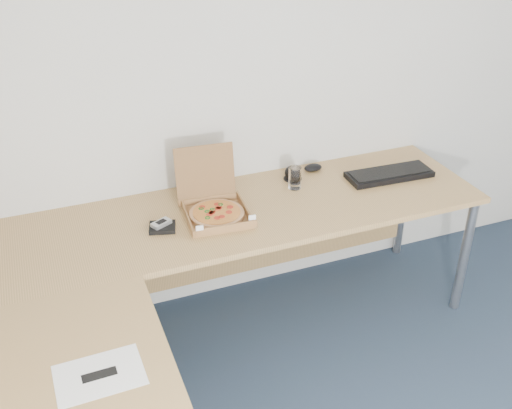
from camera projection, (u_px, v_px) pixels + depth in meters
name	position (u px, v px, depth m)	size (l,w,h in m)	color
desk	(200.00, 279.00, 2.56)	(2.50, 2.20, 0.73)	tan
pizza_box	(215.00, 209.00, 2.93)	(0.29, 0.34, 0.30)	olive
drinking_glass	(295.00, 178.00, 3.17)	(0.07, 0.07, 0.12)	white
keyboard	(389.00, 174.00, 3.30)	(0.47, 0.17, 0.03)	black
mouse	(313.00, 168.00, 3.36)	(0.10, 0.07, 0.04)	black
wallet	(162.00, 227.00, 2.84)	(0.12, 0.10, 0.02)	black
phone	(161.00, 223.00, 2.83)	(0.09, 0.05, 0.02)	#B2B5BA
paper_sheet	(99.00, 375.00, 2.05)	(0.29, 0.21, 0.00)	white
dome_speaker	(293.00, 172.00, 3.26)	(0.10, 0.10, 0.08)	black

